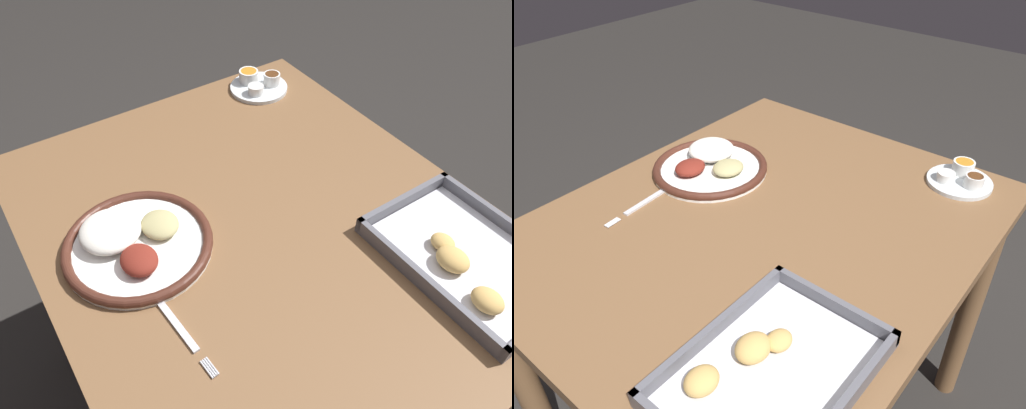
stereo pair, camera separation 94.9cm
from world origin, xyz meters
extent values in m
plane|color=#282623|center=(0.00, 0.00, 0.00)|extent=(8.00, 8.00, 0.00)
cube|color=brown|center=(0.00, 0.00, 0.74)|extent=(1.02, 0.84, 0.03)
cylinder|color=brown|center=(-0.46, -0.37, 0.36)|extent=(0.06, 0.06, 0.73)
cylinder|color=brown|center=(-0.46, 0.37, 0.36)|extent=(0.06, 0.06, 0.73)
cylinder|color=brown|center=(0.46, 0.37, 0.36)|extent=(0.06, 0.06, 0.73)
cylinder|color=white|center=(-0.07, -0.23, 0.76)|extent=(0.28, 0.28, 0.01)
torus|color=#472319|center=(-0.07, -0.23, 0.77)|extent=(0.28, 0.28, 0.02)
ellipsoid|color=white|center=(-0.11, -0.27, 0.79)|extent=(0.12, 0.12, 0.04)
ellipsoid|color=maroon|center=(-0.02, -0.25, 0.78)|extent=(0.08, 0.07, 0.03)
ellipsoid|color=tan|center=(-0.08, -0.18, 0.78)|extent=(0.08, 0.07, 0.03)
cube|color=silver|center=(0.10, -0.25, 0.76)|extent=(0.16, 0.02, 0.00)
cylinder|color=silver|center=(0.21, -0.25, 0.76)|extent=(0.04, 0.01, 0.00)
cylinder|color=silver|center=(0.21, -0.24, 0.76)|extent=(0.04, 0.01, 0.00)
cylinder|color=silver|center=(0.21, -0.24, 0.76)|extent=(0.04, 0.01, 0.00)
cylinder|color=silver|center=(0.21, -0.24, 0.76)|extent=(0.04, 0.01, 0.00)
cylinder|color=silver|center=(-0.41, 0.27, 0.76)|extent=(0.15, 0.15, 0.01)
cylinder|color=silver|center=(-0.38, 0.24, 0.78)|extent=(0.04, 0.04, 0.02)
cylinder|color=#51992D|center=(-0.38, 0.24, 0.79)|extent=(0.03, 0.03, 0.01)
cylinder|color=silver|center=(-0.40, 0.30, 0.78)|extent=(0.04, 0.04, 0.03)
cylinder|color=#593319|center=(-0.40, 0.30, 0.79)|extent=(0.04, 0.04, 0.01)
cylinder|color=silver|center=(-0.44, 0.26, 0.78)|extent=(0.05, 0.05, 0.03)
cylinder|color=#C67F23|center=(-0.44, 0.26, 0.79)|extent=(0.04, 0.04, 0.01)
cube|color=#595960|center=(0.29, 0.26, 0.76)|extent=(0.34, 0.25, 0.01)
cube|color=silver|center=(0.29, 0.26, 0.76)|extent=(0.31, 0.23, 0.00)
cube|color=#595960|center=(0.29, 0.14, 0.78)|extent=(0.34, 0.01, 0.03)
cube|color=#595960|center=(0.29, 0.38, 0.78)|extent=(0.34, 0.01, 0.03)
cube|color=#595960|center=(0.13, 0.26, 0.78)|extent=(0.01, 0.25, 0.03)
ellipsoid|color=tan|center=(0.25, 0.24, 0.78)|extent=(0.05, 0.04, 0.03)
ellipsoid|color=tan|center=(0.38, 0.20, 0.78)|extent=(0.06, 0.05, 0.03)
ellipsoid|color=tan|center=(0.29, 0.22, 0.78)|extent=(0.06, 0.05, 0.03)
camera|label=1|loc=(0.56, -0.39, 1.47)|focal=35.00mm
camera|label=2|loc=(0.66, 0.55, 1.40)|focal=35.00mm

